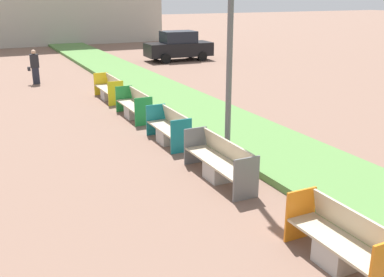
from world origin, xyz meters
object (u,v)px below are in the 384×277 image
street_lamp_post (231,6)px  parked_car_distant (178,46)px  bench_yellow_frame (109,91)px  bench_orange_frame (339,245)px  bench_teal_frame (169,131)px  pedestrian_walking (35,67)px  bench_green_frame (134,107)px  bench_grey_frame (220,164)px

street_lamp_post → parked_car_distant: street_lamp_post is taller
bench_yellow_frame → street_lamp_post: size_ratio=0.31×
bench_orange_frame → street_lamp_post: (0.61, 4.58, 3.50)m
bench_teal_frame → bench_yellow_frame: same height
bench_yellow_frame → street_lamp_post: bearing=-85.9°
bench_orange_frame → bench_yellow_frame: 13.06m
bench_orange_frame → pedestrian_walking: bearing=97.1°
bench_green_frame → parked_car_distant: size_ratio=0.50×
bench_grey_frame → parked_car_distant: 19.47m
bench_orange_frame → street_lamp_post: 5.80m
pedestrian_walking → bench_orange_frame: bearing=-82.9°
bench_teal_frame → bench_yellow_frame: 6.20m
bench_grey_frame → bench_yellow_frame: bearing=90.0°
bench_orange_frame → street_lamp_post: bearing=82.4°
bench_teal_frame → bench_grey_frame: bearing=-89.9°
street_lamp_post → bench_orange_frame: bearing=-97.6°
bench_yellow_frame → pedestrian_walking: (-2.24, 4.77, 0.45)m
pedestrian_walking → parked_car_distant: bearing=23.9°
bench_teal_frame → parked_car_distant: size_ratio=0.44×
bench_yellow_frame → street_lamp_post: (0.61, -8.48, 3.49)m
bench_orange_frame → bench_green_frame: same height
bench_green_frame → pedestrian_walking: (-2.24, 7.91, 0.45)m
bench_yellow_frame → parked_car_distant: bearing=51.4°
bench_orange_frame → street_lamp_post: size_ratio=0.27×
bench_green_frame → bench_orange_frame: bearing=-90.0°
bench_grey_frame → bench_green_frame: bearing=90.0°
pedestrian_walking → parked_car_distant: parked_car_distant is taller
bench_teal_frame → bench_yellow_frame: size_ratio=0.87×
bench_orange_frame → bench_green_frame: 9.92m
bench_yellow_frame → parked_car_distant: parked_car_distant is taller
bench_yellow_frame → bench_grey_frame: bearing=-90.0°
bench_teal_frame → bench_green_frame: size_ratio=0.89×
street_lamp_post → bench_green_frame: bearing=96.5°
street_lamp_post → parked_car_distant: bearing=69.5°
bench_teal_frame → bench_yellow_frame: (0.00, 6.20, 0.01)m
bench_grey_frame → pedestrian_walking: 14.14m
bench_grey_frame → bench_yellow_frame: 9.19m
bench_grey_frame → bench_yellow_frame: (-0.00, 9.19, -0.01)m
bench_yellow_frame → bench_teal_frame: bearing=-90.0°
bench_teal_frame → parked_car_distant: bearing=64.8°
bench_yellow_frame → pedestrian_walking: size_ratio=1.34×
bench_grey_frame → bench_green_frame: (-0.00, 6.05, -0.01)m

